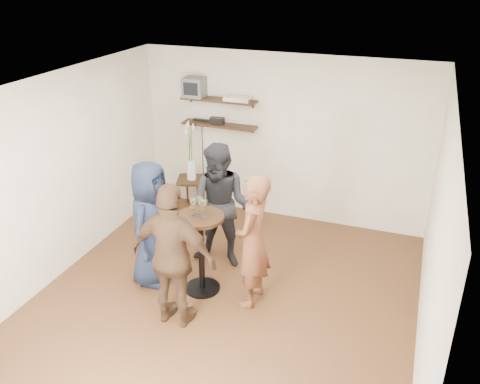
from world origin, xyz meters
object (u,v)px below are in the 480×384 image
at_px(side_table, 192,184).
at_px(person_brown, 174,257).
at_px(person_plaid, 253,241).
at_px(radio, 217,121).
at_px(drinks_table, 201,243).
at_px(crt_monitor, 195,87).
at_px(dvd_deck, 238,99).
at_px(person_dark, 221,207).
at_px(person_navy, 151,224).

xyz_separation_m(side_table, person_brown, (1.06, -2.68, 0.40)).
bearing_deg(person_plaid, radio, -148.15).
bearing_deg(radio, drinks_table, -72.64).
distance_m(crt_monitor, drinks_table, 2.80).
bearing_deg(side_table, crt_monitor, 84.27).
distance_m(dvd_deck, person_plaid, 2.66).
height_order(person_plaid, person_brown, person_brown).
height_order(crt_monitor, person_brown, crt_monitor).
xyz_separation_m(crt_monitor, side_table, (-0.02, -0.20, -1.56)).
bearing_deg(radio, side_table, -152.49).
xyz_separation_m(dvd_deck, person_brown, (0.32, -2.88, -1.04)).
distance_m(radio, person_dark, 1.82).
xyz_separation_m(drinks_table, person_dark, (-0.00, 0.66, 0.18)).
bearing_deg(dvd_deck, side_table, -164.79).
distance_m(dvd_deck, side_table, 1.63).
bearing_deg(drinks_table, person_brown, -91.84).
relative_size(dvd_deck, drinks_table, 0.38).
relative_size(person_plaid, person_brown, 0.97).
bearing_deg(person_navy, radio, -0.86).
bearing_deg(person_navy, drinks_table, -90.00).
relative_size(crt_monitor, person_dark, 0.19).
xyz_separation_m(radio, person_brown, (0.67, -2.88, -0.66)).
height_order(dvd_deck, person_plaid, dvd_deck).
distance_m(crt_monitor, person_brown, 3.27).
height_order(crt_monitor, person_dark, crt_monitor).
height_order(person_dark, person_brown, person_brown).
xyz_separation_m(dvd_deck, drinks_table, (0.34, -2.22, -1.23)).
relative_size(person_dark, person_navy, 1.04).
relative_size(radio, person_brown, 0.13).
xyz_separation_m(person_dark, person_brown, (-0.02, -1.33, 0.00)).
bearing_deg(side_table, person_brown, -68.51).
relative_size(crt_monitor, person_brown, 0.19).
relative_size(dvd_deck, person_navy, 0.24).
bearing_deg(radio, person_dark, -66.08).
height_order(side_table, person_navy, person_navy).
height_order(crt_monitor, dvd_deck, crt_monitor).
relative_size(dvd_deck, person_dark, 0.23).
height_order(dvd_deck, radio, dvd_deck).
bearing_deg(person_brown, person_dark, -88.89).
relative_size(drinks_table, person_navy, 0.64).
bearing_deg(crt_monitor, radio, 0.00).
distance_m(side_table, person_plaid, 2.69).
relative_size(side_table, person_navy, 0.35).
bearing_deg(dvd_deck, person_brown, -83.66).
xyz_separation_m(dvd_deck, side_table, (-0.74, -0.20, -1.44)).
bearing_deg(dvd_deck, person_navy, -98.21).
xyz_separation_m(side_table, person_navy, (0.41, -2.04, 0.36)).
height_order(drinks_table, person_dark, person_dark).
xyz_separation_m(person_plaid, person_brown, (-0.69, -0.66, 0.03)).
distance_m(person_plaid, person_dark, 0.95).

